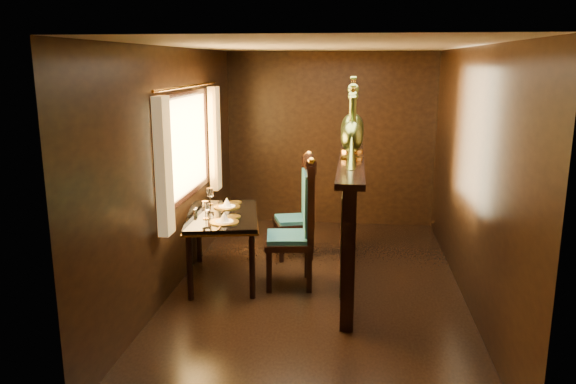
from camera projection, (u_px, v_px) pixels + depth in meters
The scene contains 8 objects.
ground at pixel (317, 287), 6.00m from camera, with size 5.00×5.00×0.00m, color black.
room_shell at pixel (311, 140), 5.67m from camera, with size 3.04×5.04×2.52m.
partition at pixel (350, 216), 6.09m from camera, with size 0.26×2.70×1.36m.
dining_table at pixel (222, 220), 6.09m from camera, with size 0.99×1.38×0.94m.
chair_left at pixel (301, 218), 5.90m from camera, with size 0.58×0.60×1.43m.
chair_right at pixel (303, 204), 6.83m from camera, with size 0.57×0.59×1.26m.
peacock_left at pixel (352, 123), 5.70m from camera, with size 0.24×0.64×0.76m, color #184830, non-canonical shape.
peacock_right at pixel (353, 115), 6.14m from camera, with size 0.27×0.71×0.85m, color #184830, non-canonical shape.
Camera 1 is at (0.35, -5.61, 2.35)m, focal length 35.00 mm.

